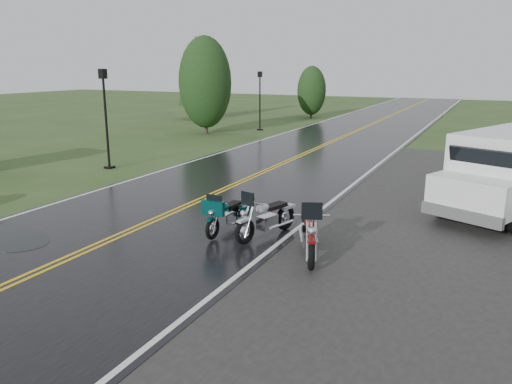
% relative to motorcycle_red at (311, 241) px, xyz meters
% --- Properties ---
extents(ground, '(120.00, 120.00, 0.00)m').
position_rel_motorcycle_red_xyz_m(ground, '(-5.05, 0.06, -0.70)').
color(ground, '#2D471E').
rests_on(ground, ground).
extents(road, '(8.00, 100.00, 0.04)m').
position_rel_motorcycle_red_xyz_m(road, '(-5.05, 10.06, -0.68)').
color(road, black).
rests_on(road, ground).
extents(motorcycle_red, '(1.69, 2.51, 1.39)m').
position_rel_motorcycle_red_xyz_m(motorcycle_red, '(0.00, 0.00, 0.00)').
color(motorcycle_red, '#600C0A').
rests_on(motorcycle_red, ground).
extents(motorcycle_teal, '(0.72, 1.89, 1.11)m').
position_rel_motorcycle_red_xyz_m(motorcycle_teal, '(-2.78, 0.74, -0.14)').
color(motorcycle_teal, '#053737').
rests_on(motorcycle_teal, ground).
extents(motorcycle_silver, '(1.31, 2.23, 1.24)m').
position_rel_motorcycle_red_xyz_m(motorcycle_silver, '(-1.91, 0.77, -0.08)').
color(motorcycle_silver, '#B5B8BD').
rests_on(motorcycle_silver, ground).
extents(van_white, '(4.51, 6.54, 2.41)m').
position_rel_motorcycle_red_xyz_m(van_white, '(2.09, 5.28, 0.51)').
color(van_white, white).
rests_on(van_white, ground).
extents(lamp_post_near_left, '(0.35, 0.35, 4.08)m').
position_rel_motorcycle_red_xyz_m(lamp_post_near_left, '(-11.21, 6.59, 1.34)').
color(lamp_post_near_left, black).
rests_on(lamp_post_near_left, ground).
extents(lamp_post_far_left, '(0.33, 0.33, 3.84)m').
position_rel_motorcycle_red_xyz_m(lamp_post_far_left, '(-10.99, 20.78, 1.22)').
color(lamp_post_far_left, black).
rests_on(lamp_post_far_left, ground).
extents(tree_left_mid, '(3.26, 3.26, 5.09)m').
position_rel_motorcycle_red_xyz_m(tree_left_mid, '(-13.31, 17.80, 1.85)').
color(tree_left_mid, '#1E3D19').
rests_on(tree_left_mid, ground).
extents(tree_left_far, '(2.31, 2.31, 3.55)m').
position_rel_motorcycle_red_xyz_m(tree_left_far, '(-10.65, 29.85, 1.08)').
color(tree_left_far, '#1E3D19').
rests_on(tree_left_far, ground).
extents(pine_left_far, '(3.02, 3.02, 6.30)m').
position_rel_motorcycle_red_xyz_m(pine_left_far, '(-18.69, 25.29, 2.45)').
color(pine_left_far, '#1E3D19').
rests_on(pine_left_far, ground).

